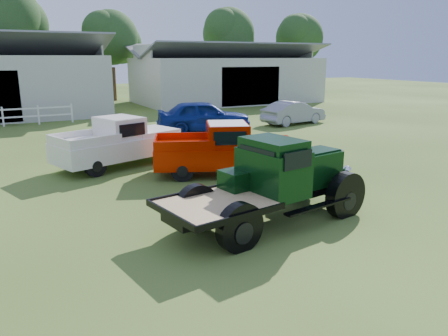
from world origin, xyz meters
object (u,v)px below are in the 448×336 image
vintage_flatbed (269,182)px  red_pickup (225,149)px  white_pickup (118,142)px  misc_car_grey (294,113)px  misc_car_blue (204,116)px

vintage_flatbed → red_pickup: (1.22, 4.72, -0.14)m
vintage_flatbed → white_pickup: bearing=94.2°
white_pickup → misc_car_grey: (12.53, 5.66, -0.21)m
misc_car_grey → vintage_flatbed: bearing=132.8°
vintage_flatbed → red_pickup: vintage_flatbed is taller
vintage_flatbed → misc_car_grey: bearing=42.4°
misc_car_blue → misc_car_grey: size_ratio=1.20×
vintage_flatbed → misc_car_blue: vintage_flatbed is taller
vintage_flatbed → misc_car_blue: bearing=62.6°
vintage_flatbed → misc_car_blue: size_ratio=1.05×
red_pickup → white_pickup: 4.29m
white_pickup → misc_car_grey: 13.75m
white_pickup → misc_car_blue: bearing=23.7°
white_pickup → misc_car_grey: white_pickup is taller
red_pickup → misc_car_grey: (9.49, 8.69, -0.23)m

